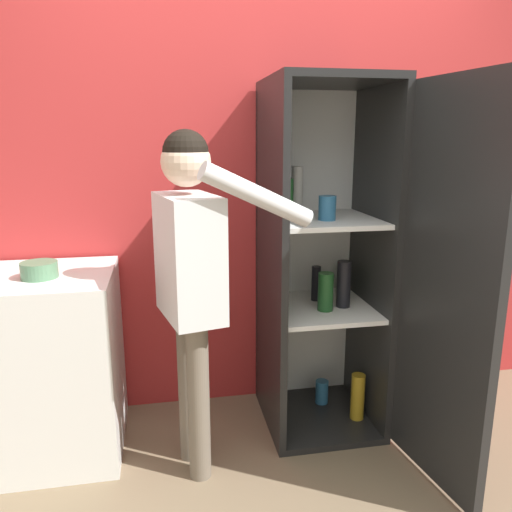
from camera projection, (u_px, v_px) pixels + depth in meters
ground_plane at (304, 501)px, 2.16m from camera, size 12.00×12.00×0.00m
wall_back at (260, 185)px, 2.80m from camera, size 7.00×0.06×2.55m
refrigerator at (342, 267)px, 2.53m from camera, size 0.71×1.20×1.81m
person at (191, 263)px, 2.17m from camera, size 0.67×0.51×1.57m
counter at (40, 365)px, 2.43m from camera, size 0.74×0.64×0.91m
bowl at (39, 270)px, 2.26m from camera, size 0.16×0.16×0.07m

